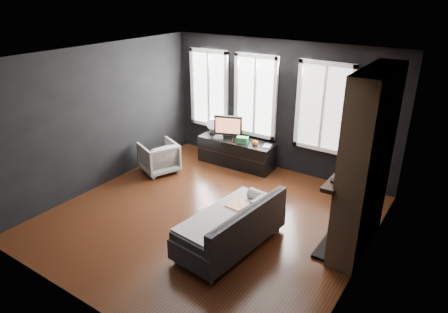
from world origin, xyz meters
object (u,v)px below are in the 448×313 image
Objects in this scene: mug at (255,142)px; book at (264,141)px; armchair at (159,156)px; monitor at (228,125)px; mantel_vase at (358,152)px; media_console at (236,152)px; sofa at (230,224)px.

book is at bearing 20.51° from mug.
monitor is at bearing 166.07° from armchair.
mug is 0.64× the size of mantel_vase.
armchair is 0.42× the size of media_console.
sofa is at bearing -71.64° from book.
armchair is at bearing -145.70° from book.
sofa is 8.44× the size of book.
monitor is (-1.75, 2.60, 0.47)m from sofa.
mug is at bearing -159.49° from book.
armchair is 6.18× the size of mug.
sofa reaches higher than media_console.
mug is 0.19m from book.
monitor is at bearing 175.84° from mug.
sofa is 2.51× the size of armchair.
mantel_vase is (3.07, -1.08, 0.45)m from monitor.
media_console is at bearing 159.63° from mantel_vase.
book is at bearing 2.08° from media_console.
armchair reaches higher than media_console.
book reaches higher than media_console.
sofa is 3.17m from monitor.
mug is (0.71, -0.05, -0.22)m from monitor.
monitor is (-0.24, 0.03, 0.57)m from media_console.
armchair is 3.93× the size of mantel_vase.
monitor is at bearing -179.26° from book.
sofa is at bearing -76.76° from monitor.
mantel_vase reaches higher than media_console.
mantel_vase is at bearing 55.27° from sofa.
mug is (-1.04, 2.55, 0.25)m from sofa.
book is (0.88, 0.01, -0.17)m from monitor.
sofa is 2.22m from mantel_vase.
sofa is at bearing -60.94° from media_console.
monitor reaches higher than book.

